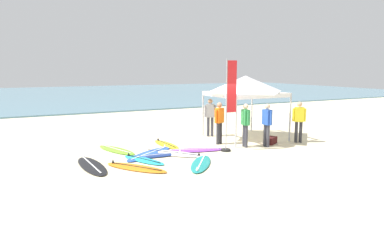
% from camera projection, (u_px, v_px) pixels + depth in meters
% --- Properties ---
extents(ground_plane, '(80.00, 80.00, 0.00)m').
position_uv_depth(ground_plane, '(209.00, 147.00, 13.54)').
color(ground_plane, beige).
extents(sea, '(80.00, 36.00, 0.10)m').
position_uv_depth(sea, '(83.00, 94.00, 40.41)').
color(sea, '#568499').
rests_on(sea, ground).
extents(canopy_tent, '(2.83, 2.83, 2.75)m').
position_uv_depth(canopy_tent, '(245.00, 84.00, 14.91)').
color(canopy_tent, '#B7B7BC').
rests_on(canopy_tent, ground).
extents(surfboard_black, '(0.84, 2.46, 0.19)m').
position_uv_depth(surfboard_black, '(92.00, 166.00, 10.85)').
color(surfboard_black, black).
rests_on(surfboard_black, ground).
extents(surfboard_purple, '(2.36, 1.25, 0.19)m').
position_uv_depth(surfboard_purple, '(195.00, 150.00, 12.92)').
color(surfboard_purple, purple).
rests_on(surfboard_purple, ground).
extents(surfboard_orange, '(1.79, 2.13, 0.19)m').
position_uv_depth(surfboard_orange, '(136.00, 167.00, 10.65)').
color(surfboard_orange, orange).
rests_on(surfboard_orange, ground).
extents(surfboard_navy, '(1.94, 0.59, 0.19)m').
position_uv_depth(surfboard_navy, '(159.00, 155.00, 12.16)').
color(surfboard_navy, navy).
rests_on(surfboard_navy, ground).
extents(surfboard_yellow, '(0.66, 1.91, 0.19)m').
position_uv_depth(surfboard_yellow, '(166.00, 144.00, 13.89)').
color(surfboard_yellow, yellow).
rests_on(surfboard_yellow, ground).
extents(surfboard_lime, '(1.26, 2.19, 0.19)m').
position_uv_depth(surfboard_lime, '(116.00, 150.00, 12.95)').
color(surfboard_lime, '#7AD12D').
rests_on(surfboard_lime, ground).
extents(surfboard_teal, '(1.69, 2.06, 0.19)m').
position_uv_depth(surfboard_teal, '(201.00, 164.00, 11.08)').
color(surfboard_teal, '#19847F').
rests_on(surfboard_teal, ground).
extents(surfboard_blue, '(2.39, 1.98, 0.19)m').
position_uv_depth(surfboard_blue, '(150.00, 154.00, 12.37)').
color(surfboard_blue, blue).
rests_on(surfboard_blue, ground).
extents(surfboard_cyan, '(1.22, 1.88, 0.19)m').
position_uv_depth(surfboard_cyan, '(143.00, 160.00, 11.52)').
color(surfboard_cyan, '#23B2CC').
rests_on(surfboard_cyan, ground).
extents(surfboard_white, '(2.10, 2.32, 0.19)m').
position_uv_depth(surfboard_white, '(173.00, 153.00, 12.42)').
color(surfboard_white, white).
rests_on(surfboard_white, ground).
extents(person_green, '(0.27, 0.54, 1.71)m').
position_uv_depth(person_green, '(245.00, 122.00, 13.44)').
color(person_green, '#383842').
rests_on(person_green, ground).
extents(person_yellow, '(0.48, 0.38, 1.71)m').
position_uv_depth(person_yellow, '(299.00, 119.00, 14.27)').
color(person_yellow, '#2D2D33').
rests_on(person_yellow, ground).
extents(person_grey, '(0.50, 0.36, 1.71)m').
position_uv_depth(person_grey, '(210.00, 115.00, 15.56)').
color(person_grey, '#383842').
rests_on(person_grey, ground).
extents(person_orange, '(0.51, 0.34, 1.71)m').
position_uv_depth(person_orange, '(219.00, 120.00, 13.97)').
color(person_orange, '#2D2D33').
rests_on(person_orange, ground).
extents(person_blue, '(0.23, 0.55, 1.71)m').
position_uv_depth(person_blue, '(267.00, 122.00, 13.48)').
color(person_blue, '#383842').
rests_on(person_blue, ground).
extents(banner_flag, '(0.60, 0.36, 3.40)m').
position_uv_depth(banner_flag, '(229.00, 109.00, 12.72)').
color(banner_flag, '#99999E').
rests_on(banner_flag, ground).
extents(gear_bag_near_tent, '(0.68, 0.57, 0.28)m').
position_uv_depth(gear_bag_near_tent, '(271.00, 140.00, 14.12)').
color(gear_bag_near_tent, '#4C1919').
rests_on(gear_bag_near_tent, ground).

